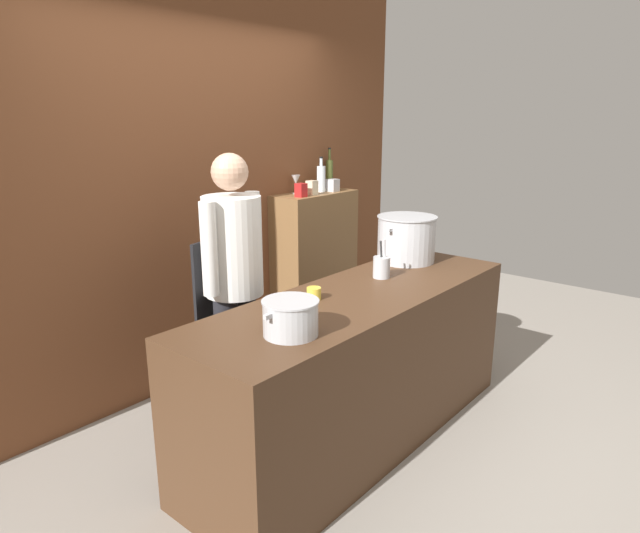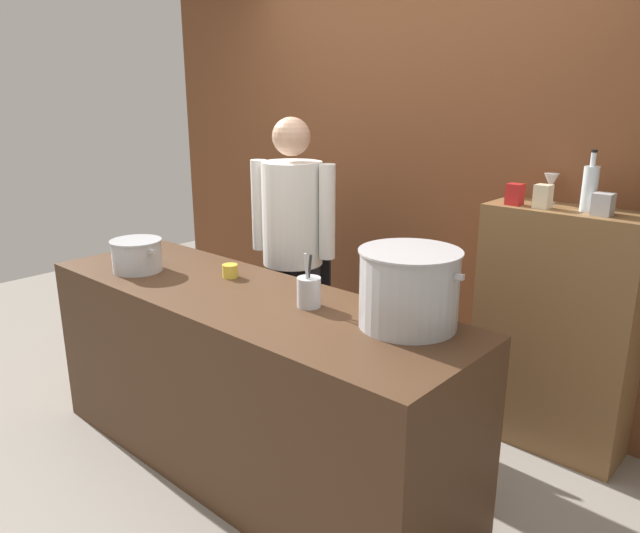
# 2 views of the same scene
# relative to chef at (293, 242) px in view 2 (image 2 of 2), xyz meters

# --- Properties ---
(ground_plane) EXTENTS (8.00, 8.00, 0.00)m
(ground_plane) POSITION_rel_chef_xyz_m (0.33, -0.67, -0.96)
(ground_plane) COLOR gray
(brick_back_panel) EXTENTS (4.40, 0.10, 3.00)m
(brick_back_panel) POSITION_rel_chef_xyz_m (0.33, 0.73, 0.54)
(brick_back_panel) COLOR brown
(brick_back_panel) RESTS_ON ground_plane
(prep_counter) EXTENTS (2.27, 0.70, 0.90)m
(prep_counter) POSITION_rel_chef_xyz_m (0.33, -0.67, -0.51)
(prep_counter) COLOR #472D1C
(prep_counter) RESTS_ON ground_plane
(bar_cabinet) EXTENTS (0.76, 0.32, 1.25)m
(bar_cabinet) POSITION_rel_chef_xyz_m (1.34, 0.52, -0.34)
(bar_cabinet) COLOR brown
(bar_cabinet) RESTS_ON ground_plane
(chef) EXTENTS (0.52, 0.39, 1.66)m
(chef) POSITION_rel_chef_xyz_m (0.00, 0.00, 0.00)
(chef) COLOR black
(chef) RESTS_ON ground_plane
(stockpot_large) EXTENTS (0.46, 0.40, 0.31)m
(stockpot_large) POSITION_rel_chef_xyz_m (1.11, -0.49, 0.09)
(stockpot_large) COLOR #B7BABF
(stockpot_large) RESTS_ON prep_counter
(stockpot_small) EXTENTS (0.32, 0.26, 0.16)m
(stockpot_small) POSITION_rel_chef_xyz_m (-0.35, -0.79, 0.02)
(stockpot_small) COLOR #B7BABF
(stockpot_small) RESTS_ON prep_counter
(utensil_crock) EXTENTS (0.10, 0.10, 0.24)m
(utensil_crock) POSITION_rel_chef_xyz_m (0.67, -0.59, 0.00)
(utensil_crock) COLOR #B7BABF
(utensil_crock) RESTS_ON prep_counter
(butter_jar) EXTENTS (0.08, 0.08, 0.07)m
(butter_jar) POSITION_rel_chef_xyz_m (0.09, -0.54, -0.03)
(butter_jar) COLOR yellow
(butter_jar) RESTS_ON prep_counter
(wine_bottle_clear) EXTENTS (0.07, 0.07, 0.28)m
(wine_bottle_clear) POSITION_rel_chef_xyz_m (1.42, 0.52, 0.40)
(wine_bottle_clear) COLOR silver
(wine_bottle_clear) RESTS_ON bar_cabinet
(wine_glass_wide) EXTENTS (0.07, 0.07, 0.15)m
(wine_glass_wide) POSITION_rel_chef_xyz_m (1.20, 0.60, 0.39)
(wine_glass_wide) COLOR silver
(wine_glass_wide) RESTS_ON bar_cabinet
(spice_tin_silver) EXTENTS (0.08, 0.08, 0.10)m
(spice_tin_silver) POSITION_rel_chef_xyz_m (1.50, 0.46, 0.34)
(spice_tin_silver) COLOR #B2B2B7
(spice_tin_silver) RESTS_ON bar_cabinet
(spice_tin_red) EXTENTS (0.07, 0.07, 0.10)m
(spice_tin_red) POSITION_rel_chef_xyz_m (1.09, 0.45, 0.34)
(spice_tin_red) COLOR red
(spice_tin_red) RESTS_ON bar_cabinet
(spice_tin_cream) EXTENTS (0.07, 0.07, 0.11)m
(spice_tin_cream) POSITION_rel_chef_xyz_m (1.23, 0.45, 0.34)
(spice_tin_cream) COLOR beige
(spice_tin_cream) RESTS_ON bar_cabinet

